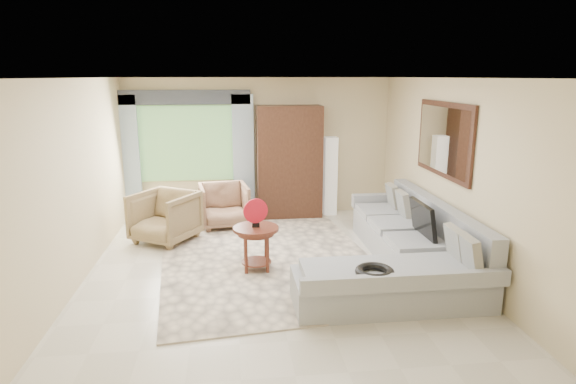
{
  "coord_description": "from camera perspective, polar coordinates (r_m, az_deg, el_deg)",
  "views": [
    {
      "loc": [
        -0.51,
        -6.11,
        2.62
      ],
      "look_at": [
        0.25,
        0.35,
        1.05
      ],
      "focal_mm": 30.0,
      "sensor_mm": 36.0,
      "label": 1
    }
  ],
  "objects": [
    {
      "name": "armchair_right",
      "position": [
        8.62,
        -7.58,
        -1.59
      ],
      "size": [
        0.93,
        0.95,
        0.77
      ],
      "primitive_type": "imported",
      "rotation": [
        0.0,
        0.0,
        0.14
      ],
      "color": "#8A6A4B",
      "rests_on": "ground"
    },
    {
      "name": "garden_hose",
      "position": [
        5.39,
        10.23,
        -9.3
      ],
      "size": [
        0.43,
        0.43,
        0.09
      ],
      "primitive_type": "torus",
      "color": "black",
      "rests_on": "sectional_sofa"
    },
    {
      "name": "coffee_table",
      "position": [
        6.66,
        -3.79,
        -6.61
      ],
      "size": [
        0.62,
        0.62,
        0.62
      ],
      "rotation": [
        0.0,
        0.0,
        -0.02
      ],
      "color": "#461D12",
      "rests_on": "ground"
    },
    {
      "name": "wall_mirror",
      "position": [
        7.17,
        17.96,
        5.93
      ],
      "size": [
        0.05,
        1.7,
        1.05
      ],
      "color": "black",
      "rests_on": "wall_right"
    },
    {
      "name": "ground",
      "position": [
        6.67,
        -1.81,
        -9.57
      ],
      "size": [
        6.0,
        6.0,
        0.0
      ],
      "primitive_type": "plane",
      "color": "silver",
      "rests_on": "ground"
    },
    {
      "name": "area_rug",
      "position": [
        7.09,
        -2.42,
        -8.06
      ],
      "size": [
        3.42,
        4.3,
        0.02
      ],
      "primitive_type": "cube",
      "rotation": [
        0.0,
        0.0,
        0.11
      ],
      "color": "beige",
      "rests_on": "ground"
    },
    {
      "name": "curtain_right",
      "position": [
        9.12,
        -5.31,
        4.23
      ],
      "size": [
        0.4,
        0.08,
        2.3
      ],
      "primitive_type": "cube",
      "color": "#9EB7CC",
      "rests_on": "ground"
    },
    {
      "name": "valance",
      "position": [
        9.06,
        -12.24,
        10.93
      ],
      "size": [
        2.4,
        0.12,
        0.26
      ],
      "primitive_type": "cube",
      "color": "#1E232D",
      "rests_on": "wall_back"
    },
    {
      "name": "sectional_sofa",
      "position": [
        6.78,
        13.61,
        -7.0
      ],
      "size": [
        2.3,
        3.46,
        0.9
      ],
      "color": "#9EA0A6",
      "rests_on": "ground"
    },
    {
      "name": "tv_screen",
      "position": [
        6.81,
        15.7,
        -3.16
      ],
      "size": [
        0.14,
        0.74,
        0.48
      ],
      "primitive_type": "cube",
      "rotation": [
        0.0,
        -0.17,
        0.0
      ],
      "color": "black",
      "rests_on": "sectional_sofa"
    },
    {
      "name": "potted_plant",
      "position": [
        8.94,
        -15.22,
        -2.15
      ],
      "size": [
        0.58,
        0.53,
        0.54
      ],
      "primitive_type": "imported",
      "rotation": [
        0.0,
        0.0,
        -0.26
      ],
      "color": "#999999",
      "rests_on": "ground"
    },
    {
      "name": "armchair_left",
      "position": [
        8.02,
        -14.39,
        -2.87
      ],
      "size": [
        1.23,
        1.23,
        0.82
      ],
      "primitive_type": "imported",
      "rotation": [
        0.0,
        0.0,
        -0.56
      ],
      "color": "olive",
      "rests_on": "ground"
    },
    {
      "name": "floor_lamp",
      "position": [
        9.28,
        5.01,
        1.89
      ],
      "size": [
        0.24,
        0.24,
        1.5
      ],
      "primitive_type": "cube",
      "color": "silver",
      "rests_on": "ground"
    },
    {
      "name": "curtain_left",
      "position": [
        9.31,
        -18.37,
        3.79
      ],
      "size": [
        0.4,
        0.08,
        2.3
      ],
      "primitive_type": "cube",
      "color": "#9EB7CC",
      "rests_on": "ground"
    },
    {
      "name": "armoire",
      "position": [
        9.04,
        0.14,
        3.56
      ],
      "size": [
        1.2,
        0.55,
        2.1
      ],
      "primitive_type": "cube",
      "color": "#331A11",
      "rests_on": "ground"
    },
    {
      "name": "window",
      "position": [
        9.21,
        -11.94,
        5.66
      ],
      "size": [
        1.8,
        0.04,
        1.4
      ],
      "primitive_type": "cube",
      "color": "#669E59",
      "rests_on": "wall_back"
    },
    {
      "name": "red_disc",
      "position": [
        6.5,
        -3.87,
        -2.24
      ],
      "size": [
        0.34,
        0.1,
        0.34
      ],
      "primitive_type": "cylinder",
      "rotation": [
        1.57,
        0.0,
        0.24
      ],
      "color": "red",
      "rests_on": "coffee_table"
    }
  ]
}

